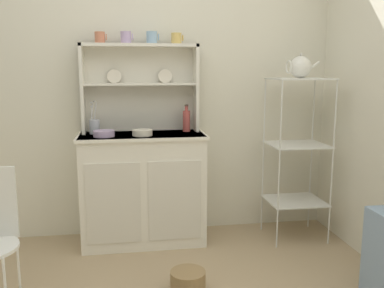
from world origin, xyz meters
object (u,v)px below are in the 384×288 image
Objects in this scene: porcelain_teapot at (300,67)px; bakers_rack at (297,141)px; bowl_mixing_large at (104,134)px; jam_bottle at (186,120)px; floor_basket at (188,282)px; hutch_shelf_unit at (140,81)px; cup_terracotta_0 at (100,37)px; hutch_cabinet at (143,187)px; utensil_jar at (95,126)px.

bakers_rack is at bearing -0.00° from porcelain_teapot.
jam_bottle is (0.64, 0.16, 0.07)m from bowl_mixing_large.
jam_bottle reaches higher than bowl_mixing_large.
floor_basket is at bearing -56.32° from bowl_mixing_large.
bowl_mixing_large is 1.58m from porcelain_teapot.
hutch_shelf_unit reaches higher than bakers_rack.
bakers_rack is 5.91× the size of floor_basket.
floor_basket is (0.23, -1.00, -1.20)m from hutch_shelf_unit.
floor_basket is 2.42× the size of cup_terracotta_0.
jam_bottle is at bearing 13.52° from hutch_cabinet.
cup_terracotta_0 is at bearing 93.40° from bowl_mixing_large.
utensil_jar is (-0.06, -0.04, -0.67)m from cup_terracotta_0.
bowl_mixing_large is 0.61× the size of porcelain_teapot.
utensil_jar is (-0.36, 0.08, 0.48)m from hutch_cabinet.
jam_bottle is 0.84× the size of utensil_jar.
floor_basket is 1.24m from bowl_mixing_large.
porcelain_teapot reaches higher than bakers_rack.
porcelain_teapot is (1.58, -0.18, 0.45)m from utensil_jar.
floor_basket is (-0.99, -0.74, -0.73)m from bakers_rack.
hutch_shelf_unit is 1.33m from bakers_rack.
jam_bottle reaches higher than hutch_cabinet.
bakers_rack is at bearing -8.42° from cup_terracotta_0.
bowl_mixing_large is at bearing 178.90° from porcelain_teapot.
cup_terracotta_0 reaches higher than hutch_cabinet.
hutch_shelf_unit is 1.25m from porcelain_teapot.
bowl_mixing_large is at bearing -63.40° from utensil_jar.
jam_bottle is 0.98m from porcelain_teapot.
porcelain_teapot is at bearing 180.00° from bakers_rack.
hutch_shelf_unit reaches higher than bowl_mixing_large.
hutch_shelf_unit is at bearing 102.81° from floor_basket.
hutch_shelf_unit reaches higher than utensil_jar.
bakers_rack reaches higher than floor_basket.
hutch_cabinet is at bearing -22.52° from cup_terracotta_0.
cup_terracotta_0 reaches higher than floor_basket.
floor_basket is 1.02× the size of jam_bottle.
floor_basket is 1.29m from jam_bottle.
bakers_rack reaches higher than bowl_mixing_large.
bowl_mixing_large is (-0.28, -0.07, 0.45)m from hutch_cabinet.
jam_bottle is (0.36, -0.08, -0.31)m from hutch_shelf_unit.
hutch_shelf_unit is 5.75× the size of bowl_mixing_large.
bakers_rack is 14.30× the size of cup_terracotta_0.
porcelain_teapot is (1.50, -0.03, 0.49)m from bowl_mixing_large.
bakers_rack is 1.44m from floor_basket.
hutch_cabinet is 0.53m from bowl_mixing_large.
utensil_jar is at bearing -166.82° from hutch_shelf_unit.
cup_terracotta_0 is at bearing 176.85° from jam_bottle.
porcelain_teapot reaches higher than utensil_jar.
cup_terracotta_0 is 0.73m from bowl_mixing_large.
porcelain_teapot is at bearing -4.79° from hutch_cabinet.
hutch_shelf_unit is at bearing 7.83° from cup_terracotta_0.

